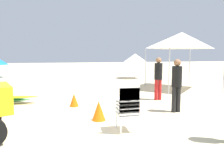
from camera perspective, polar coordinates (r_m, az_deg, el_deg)
The scene contains 10 objects.
ground at distance 5.53m, azimuth -5.52°, elevation -14.30°, with size 80.00×80.00×0.00m, color beige.
stacked_plastic_chairs at distance 5.07m, azimuth 4.41°, elevation -7.91°, with size 0.48×0.48×1.20m.
surfboard_pile at distance 8.95m, azimuth -27.85°, elevation -6.01°, with size 2.65×0.67×0.32m.
lifeguard_near_center at distance 8.73m, azimuth 12.52°, elevation -0.15°, with size 0.32×0.32×1.75m.
lifeguard_near_right at distance 7.06m, azimuth 17.23°, elevation -1.78°, with size 0.32×0.32×1.73m.
popup_canopy at distance 11.86m, azimuth 18.51°, elevation 8.94°, with size 2.97×2.97×3.04m.
beach_umbrella_left at distance 16.17m, azimuth 6.30°, elevation 4.72°, with size 1.78×1.78×1.91m.
traffic_cone_near at distance 7.72m, azimuth -10.32°, elevation -6.73°, with size 0.32×0.32×0.46m, color orange.
traffic_cone_far at distance 6.06m, azimuth -3.64°, elevation -9.67°, with size 0.39×0.39×0.56m, color orange.
cooler_box at distance 6.79m, azimuth 5.02°, elevation -8.96°, with size 0.50×0.36×0.33m, color red.
Camera 1 is at (-0.61, -5.15, 1.90)m, focal length 33.51 mm.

